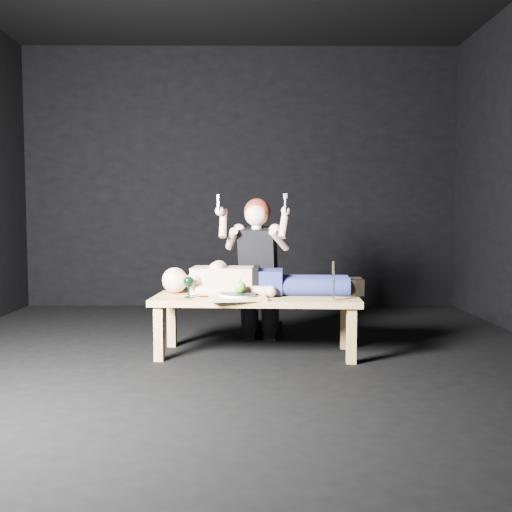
# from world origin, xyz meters

# --- Properties ---
(ground) EXTENTS (5.00, 5.00, 0.00)m
(ground) POSITION_xyz_m (0.00, 0.00, 0.00)
(ground) COLOR black
(ground) RESTS_ON ground
(back_wall) EXTENTS (5.00, 0.00, 5.00)m
(back_wall) POSITION_xyz_m (0.00, 2.50, 1.50)
(back_wall) COLOR black
(back_wall) RESTS_ON ground
(table) EXTENTS (1.58, 0.67, 0.45)m
(table) POSITION_xyz_m (0.16, 0.11, 0.23)
(table) COLOR tan
(table) RESTS_ON ground
(lying_man) EXTENTS (1.52, 0.55, 0.26)m
(lying_man) POSITION_xyz_m (0.21, 0.21, 0.58)
(lying_man) COLOR #DCAD93
(lying_man) RESTS_ON table
(kneeling_woman) EXTENTS (0.80, 0.86, 1.23)m
(kneeling_woman) POSITION_xyz_m (0.20, 0.62, 0.62)
(kneeling_woman) COLOR black
(kneeling_woman) RESTS_ON ground
(serving_tray) EXTENTS (0.43, 0.34, 0.02)m
(serving_tray) POSITION_xyz_m (0.03, -0.07, 0.46)
(serving_tray) COLOR tan
(serving_tray) RESTS_ON table
(plate) EXTENTS (0.30, 0.30, 0.02)m
(plate) POSITION_xyz_m (0.03, -0.07, 0.48)
(plate) COLOR white
(plate) RESTS_ON serving_tray
(apple) EXTENTS (0.09, 0.09, 0.09)m
(apple) POSITION_xyz_m (0.05, -0.06, 0.54)
(apple) COLOR #3A8D21
(apple) RESTS_ON plate
(goblet) EXTENTS (0.08, 0.08, 0.16)m
(goblet) POSITION_xyz_m (-0.34, 0.00, 0.53)
(goblet) COLOR black
(goblet) RESTS_ON table
(fork_flat) EXTENTS (0.06, 0.16, 0.01)m
(fork_flat) POSITION_xyz_m (-0.16, -0.07, 0.45)
(fork_flat) COLOR #B2B2B7
(fork_flat) RESTS_ON table
(knife_flat) EXTENTS (0.07, 0.16, 0.01)m
(knife_flat) POSITION_xyz_m (0.20, -0.09, 0.45)
(knife_flat) COLOR #B2B2B7
(knife_flat) RESTS_ON table
(spoon_flat) EXTENTS (0.09, 0.15, 0.01)m
(spoon_flat) POSITION_xyz_m (0.20, 0.02, 0.45)
(spoon_flat) COLOR #B2B2B7
(spoon_flat) RESTS_ON table
(carving_knife) EXTENTS (0.04, 0.04, 0.28)m
(carving_knife) POSITION_xyz_m (0.72, -0.12, 0.59)
(carving_knife) COLOR #B2B2B7
(carving_knife) RESTS_ON table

